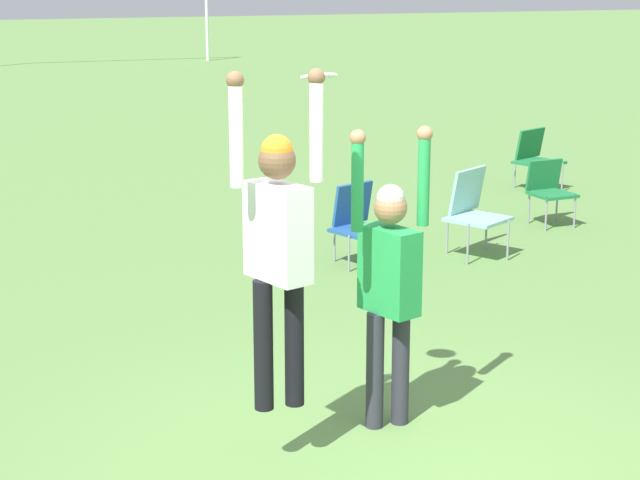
{
  "coord_description": "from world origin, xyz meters",
  "views": [
    {
      "loc": [
        -2.43,
        -5.61,
        3.03
      ],
      "look_at": [
        -0.14,
        0.72,
        1.3
      ],
      "focal_mm": 60.0,
      "sensor_mm": 36.0,
      "label": 1
    }
  ],
  "objects_px": {
    "frisbee": "(319,76)",
    "camping_chair_0": "(357,219)",
    "person_jumping": "(278,235)",
    "camping_chair_4": "(549,187)",
    "camping_chair_2": "(535,155)",
    "person_defending": "(389,273)",
    "camping_chair_3": "(473,207)"
  },
  "relations": [
    {
      "from": "camping_chair_4",
      "to": "person_defending",
      "type": "bearing_deg",
      "value": 44.92
    },
    {
      "from": "person_jumping",
      "to": "camping_chair_4",
      "type": "distance_m",
      "value": 7.14
    },
    {
      "from": "camping_chair_2",
      "to": "camping_chair_4",
      "type": "xyz_separation_m",
      "value": [
        -0.98,
        -1.94,
        -0.01
      ]
    },
    {
      "from": "frisbee",
      "to": "camping_chair_4",
      "type": "bearing_deg",
      "value": 45.21
    },
    {
      "from": "person_jumping",
      "to": "person_defending",
      "type": "bearing_deg",
      "value": -90.0
    },
    {
      "from": "frisbee",
      "to": "camping_chair_3",
      "type": "distance_m",
      "value": 5.19
    },
    {
      "from": "person_jumping",
      "to": "camping_chair_2",
      "type": "xyz_separation_m",
      "value": [
        5.98,
        6.93,
        -1.01
      ]
    },
    {
      "from": "camping_chair_3",
      "to": "camping_chair_4",
      "type": "height_order",
      "value": "camping_chair_3"
    },
    {
      "from": "person_defending",
      "to": "camping_chair_2",
      "type": "xyz_separation_m",
      "value": [
        5.12,
        6.63,
        -0.6
      ]
    },
    {
      "from": "person_jumping",
      "to": "camping_chair_2",
      "type": "distance_m",
      "value": 9.21
    },
    {
      "from": "frisbee",
      "to": "camping_chair_4",
      "type": "distance_m",
      "value": 6.83
    },
    {
      "from": "camping_chair_0",
      "to": "person_defending",
      "type": "bearing_deg",
      "value": 48.9
    },
    {
      "from": "frisbee",
      "to": "camping_chair_2",
      "type": "height_order",
      "value": "frisbee"
    },
    {
      "from": "camping_chair_2",
      "to": "camping_chair_4",
      "type": "bearing_deg",
      "value": 39.0
    },
    {
      "from": "camping_chair_3",
      "to": "person_defending",
      "type": "bearing_deg",
      "value": 24.89
    },
    {
      "from": "person_defending",
      "to": "camping_chair_4",
      "type": "height_order",
      "value": "person_defending"
    },
    {
      "from": "person_jumping",
      "to": "person_defending",
      "type": "relative_size",
      "value": 1.02
    },
    {
      "from": "camping_chair_4",
      "to": "camping_chair_2",
      "type": "bearing_deg",
      "value": -120.46
    },
    {
      "from": "camping_chair_0",
      "to": "camping_chair_4",
      "type": "relative_size",
      "value": 1.07
    },
    {
      "from": "person_jumping",
      "to": "person_defending",
      "type": "height_order",
      "value": "person_jumping"
    },
    {
      "from": "camping_chair_0",
      "to": "camping_chair_3",
      "type": "height_order",
      "value": "camping_chair_3"
    },
    {
      "from": "frisbee",
      "to": "camping_chair_4",
      "type": "height_order",
      "value": "frisbee"
    },
    {
      "from": "person_jumping",
      "to": "camping_chair_2",
      "type": "bearing_deg",
      "value": -59.85
    },
    {
      "from": "person_defending",
      "to": "camping_chair_2",
      "type": "relative_size",
      "value": 2.48
    },
    {
      "from": "person_jumping",
      "to": "camping_chair_0",
      "type": "xyz_separation_m",
      "value": [
        2.2,
        4.19,
        -1.01
      ]
    },
    {
      "from": "frisbee",
      "to": "camping_chair_4",
      "type": "relative_size",
      "value": 0.29
    },
    {
      "from": "person_defending",
      "to": "camping_chair_2",
      "type": "height_order",
      "value": "person_defending"
    },
    {
      "from": "frisbee",
      "to": "camping_chair_0",
      "type": "bearing_deg",
      "value": 64.77
    },
    {
      "from": "camping_chair_2",
      "to": "camping_chair_4",
      "type": "height_order",
      "value": "camping_chair_2"
    },
    {
      "from": "frisbee",
      "to": "camping_chair_2",
      "type": "relative_size",
      "value": 0.28
    },
    {
      "from": "person_jumping",
      "to": "camping_chair_3",
      "type": "height_order",
      "value": "person_jumping"
    },
    {
      "from": "person_defending",
      "to": "camping_chair_0",
      "type": "distance_m",
      "value": 4.16
    }
  ]
}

